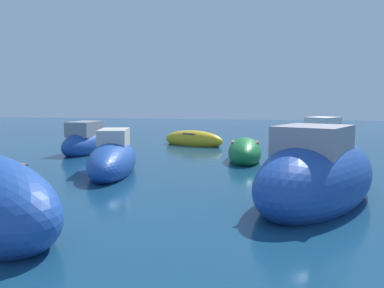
{
  "coord_description": "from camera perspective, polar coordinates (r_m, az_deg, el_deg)",
  "views": [
    {
      "loc": [
        -6.38,
        -3.66,
        2.07
      ],
      "look_at": [
        -9.51,
        12.03,
        0.31
      ],
      "focal_mm": 37.21,
      "sensor_mm": 36.0,
      "label": 1
    }
  ],
  "objects": [
    {
      "name": "moored_boat_8",
      "position": [
        16.35,
        -14.7,
        0.21
      ],
      "size": [
        1.41,
        3.46,
        1.51
      ],
      "rotation": [
        0.0,
        0.0,
        1.54
      ],
      "color": "#1E479E",
      "rests_on": "ground"
    },
    {
      "name": "moored_boat_0",
      "position": [
        8.56,
        17.54,
        -4.44
      ],
      "size": [
        3.62,
        5.03,
        1.96
      ],
      "rotation": [
        0.0,
        0.0,
        1.15
      ],
      "color": "#1E479E",
      "rests_on": "ground"
    },
    {
      "name": "moored_boat_2",
      "position": [
        18.42,
        0.17,
        0.6
      ],
      "size": [
        3.27,
        2.16,
        0.89
      ],
      "rotation": [
        0.0,
        0.0,
        2.73
      ],
      "color": "gold",
      "rests_on": "ground"
    },
    {
      "name": "moored_boat_3",
      "position": [
        11.76,
        -11.26,
        -2.14
      ],
      "size": [
        2.26,
        4.32,
        1.49
      ],
      "rotation": [
        0.0,
        0.0,
        4.96
      ],
      "color": "#1E479E",
      "rests_on": "ground"
    },
    {
      "name": "moored_boat_10",
      "position": [
        16.82,
        17.77,
        0.37
      ],
      "size": [
        3.14,
        3.64,
        1.68
      ],
      "rotation": [
        0.0,
        0.0,
        4.1
      ],
      "color": "#3F3F47",
      "rests_on": "ground"
    },
    {
      "name": "moored_boat_9",
      "position": [
        13.85,
        7.58,
        -1.19
      ],
      "size": [
        1.31,
        3.09,
        1.02
      ],
      "rotation": [
        0.0,
        0.0,
        4.77
      ],
      "color": "#197233",
      "rests_on": "ground"
    }
  ]
}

